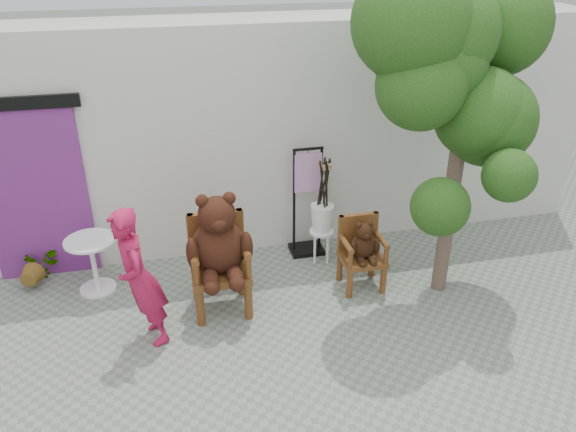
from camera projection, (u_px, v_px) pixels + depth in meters
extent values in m
plane|color=gray|center=(333.00, 371.00, 5.66)|extent=(60.00, 60.00, 0.00)
cube|color=silver|center=(270.00, 132.00, 7.66)|extent=(9.00, 1.00, 3.00)
cube|color=#6D2571|center=(36.00, 196.00, 6.79)|extent=(1.20, 0.08, 2.20)
cube|color=black|center=(14.00, 103.00, 6.23)|extent=(1.40, 0.06, 0.15)
cylinder|color=#4F2B11|center=(200.00, 307.00, 6.24)|extent=(0.10, 0.10, 0.46)
cylinder|color=#4F2B11|center=(196.00, 283.00, 6.66)|extent=(0.10, 0.10, 0.46)
cylinder|color=#4F2B11|center=(248.00, 301.00, 6.35)|extent=(0.10, 0.10, 0.46)
cylinder|color=#4F2B11|center=(242.00, 278.00, 6.77)|extent=(0.10, 0.10, 0.46)
cube|color=#4F2B11|center=(220.00, 272.00, 6.38)|extent=(0.65, 0.60, 0.09)
cube|color=#4F2B11|center=(216.00, 235.00, 6.44)|extent=(0.62, 0.09, 0.60)
cylinder|color=#4F2B11|center=(191.00, 238.00, 6.39)|extent=(0.09, 0.09, 0.60)
cylinder|color=#4F2B11|center=(196.00, 273.00, 6.03)|extent=(0.08, 0.08, 0.27)
cylinder|color=#4F2B11|center=(193.00, 251.00, 6.18)|extent=(0.09, 0.57, 0.09)
cylinder|color=#4F2B11|center=(240.00, 233.00, 6.50)|extent=(0.09, 0.09, 0.60)
cylinder|color=#4F2B11|center=(248.00, 267.00, 6.14)|extent=(0.08, 0.08, 0.27)
cylinder|color=#4F2B11|center=(244.00, 245.00, 6.29)|extent=(0.09, 0.57, 0.09)
ellipsoid|color=black|center=(219.00, 248.00, 6.27)|extent=(0.62, 0.53, 0.65)
sphere|color=black|center=(217.00, 215.00, 6.04)|extent=(0.41, 0.41, 0.41)
ellipsoid|color=black|center=(219.00, 224.00, 5.91)|extent=(0.19, 0.15, 0.15)
sphere|color=black|center=(202.00, 201.00, 5.94)|extent=(0.14, 0.14, 0.14)
sphere|color=black|center=(229.00, 198.00, 6.00)|extent=(0.14, 0.14, 0.14)
ellipsoid|color=black|center=(193.00, 253.00, 6.07)|extent=(0.14, 0.21, 0.37)
ellipsoid|color=black|center=(210.00, 278.00, 6.09)|extent=(0.18, 0.36, 0.18)
sphere|color=black|center=(212.00, 287.00, 5.98)|extent=(0.18, 0.18, 0.18)
ellipsoid|color=black|center=(246.00, 247.00, 6.19)|extent=(0.14, 0.21, 0.37)
ellipsoid|color=black|center=(235.00, 275.00, 6.15)|extent=(0.18, 0.36, 0.18)
sphere|color=black|center=(237.00, 284.00, 6.03)|extent=(0.18, 0.18, 0.18)
cylinder|color=#4F2B11|center=(350.00, 284.00, 6.72)|extent=(0.08, 0.08, 0.36)
cylinder|color=#4F2B11|center=(340.00, 267.00, 7.06)|extent=(0.08, 0.08, 0.36)
cylinder|color=#4F2B11|center=(383.00, 280.00, 6.81)|extent=(0.08, 0.08, 0.36)
cylinder|color=#4F2B11|center=(372.00, 263.00, 7.15)|extent=(0.08, 0.08, 0.36)
cube|color=#4F2B11|center=(362.00, 259.00, 6.84)|extent=(0.52, 0.47, 0.07)
cube|color=#4F2B11|center=(358.00, 231.00, 6.89)|extent=(0.49, 0.07, 0.47)
cylinder|color=#4F2B11|center=(340.00, 233.00, 6.84)|extent=(0.07, 0.07, 0.47)
cylinder|color=#4F2B11|center=(350.00, 259.00, 6.56)|extent=(0.06, 0.06, 0.22)
cylinder|color=#4F2B11|center=(346.00, 243.00, 6.68)|extent=(0.07, 0.45, 0.07)
cylinder|color=#4F2B11|center=(375.00, 229.00, 6.93)|extent=(0.07, 0.07, 0.47)
cylinder|color=#4F2B11|center=(386.00, 255.00, 6.65)|extent=(0.06, 0.06, 0.22)
cylinder|color=#4F2B11|center=(381.00, 239.00, 6.77)|extent=(0.07, 0.45, 0.07)
ellipsoid|color=black|center=(363.00, 247.00, 6.77)|extent=(0.31, 0.27, 0.33)
sphere|color=black|center=(364.00, 232.00, 6.65)|extent=(0.21, 0.21, 0.21)
ellipsoid|color=black|center=(367.00, 236.00, 6.59)|extent=(0.09, 0.07, 0.07)
sphere|color=black|center=(359.00, 225.00, 6.60)|extent=(0.07, 0.07, 0.07)
sphere|color=black|center=(371.00, 224.00, 6.63)|extent=(0.07, 0.07, 0.07)
ellipsoid|color=black|center=(353.00, 249.00, 6.67)|extent=(0.07, 0.10, 0.19)
ellipsoid|color=black|center=(361.00, 261.00, 6.68)|extent=(0.09, 0.18, 0.09)
sphere|color=black|center=(363.00, 265.00, 6.62)|extent=(0.09, 0.09, 0.09)
ellipsoid|color=black|center=(377.00, 246.00, 6.73)|extent=(0.07, 0.10, 0.19)
ellipsoid|color=black|center=(372.00, 259.00, 6.71)|extent=(0.09, 0.18, 0.09)
sphere|color=black|center=(374.00, 263.00, 6.65)|extent=(0.09, 0.09, 0.09)
imported|color=#AC1541|center=(139.00, 278.00, 5.74)|extent=(0.50, 0.65, 1.59)
cylinder|color=white|center=(90.00, 241.00, 6.63)|extent=(0.60, 0.60, 0.03)
cylinder|color=white|center=(94.00, 265.00, 6.79)|extent=(0.06, 0.06, 0.68)
cylinder|color=white|center=(98.00, 288.00, 6.94)|extent=(0.44, 0.44, 0.03)
cube|color=black|center=(294.00, 204.00, 7.39)|extent=(0.03, 0.03, 1.50)
cube|color=black|center=(320.00, 201.00, 7.46)|extent=(0.03, 0.03, 1.50)
cube|color=black|center=(308.00, 149.00, 7.08)|extent=(0.40, 0.03, 0.03)
cube|color=black|center=(306.00, 249.00, 7.75)|extent=(0.45, 0.35, 0.06)
cube|color=#C386BE|center=(308.00, 173.00, 7.22)|extent=(0.36, 0.04, 0.52)
cylinder|color=black|center=(308.00, 151.00, 7.09)|extent=(0.01, 0.01, 0.08)
cylinder|color=white|center=(322.00, 231.00, 7.36)|extent=(0.32, 0.32, 0.03)
cylinder|color=white|center=(325.00, 242.00, 7.55)|extent=(0.03, 0.03, 0.44)
cylinder|color=white|center=(313.00, 243.00, 7.52)|extent=(0.03, 0.03, 0.44)
cylinder|color=white|center=(317.00, 250.00, 7.37)|extent=(0.03, 0.03, 0.44)
cylinder|color=white|center=(329.00, 248.00, 7.40)|extent=(0.03, 0.03, 0.44)
cylinder|color=black|center=(320.00, 187.00, 7.11)|extent=(0.14, 0.07, 0.80)
cylinder|color=#956B43|center=(319.00, 163.00, 7.00)|extent=(0.05, 0.04, 0.08)
cylinder|color=black|center=(326.00, 190.00, 7.05)|extent=(0.10, 0.09, 0.80)
cylinder|color=#956B43|center=(330.00, 167.00, 6.88)|extent=(0.04, 0.04, 0.08)
cylinder|color=black|center=(323.00, 190.00, 7.03)|extent=(0.12, 0.05, 0.80)
cylinder|color=#956B43|center=(324.00, 168.00, 6.85)|extent=(0.04, 0.04, 0.07)
cylinder|color=black|center=(323.00, 187.00, 7.12)|extent=(0.15, 0.08, 0.79)
cylinder|color=#956B43|center=(325.00, 162.00, 7.02)|extent=(0.05, 0.04, 0.08)
cylinder|color=black|center=(326.00, 188.00, 7.11)|extent=(0.08, 0.14, 0.80)
cylinder|color=#956B43|center=(330.00, 163.00, 6.98)|extent=(0.04, 0.05, 0.08)
cylinder|color=black|center=(327.00, 189.00, 7.06)|extent=(0.08, 0.09, 0.80)
cylinder|color=#956B43|center=(330.00, 166.00, 6.90)|extent=(0.04, 0.04, 0.08)
cylinder|color=#4A362C|center=(455.00, 173.00, 6.29)|extent=(0.18, 0.18, 3.08)
sphere|color=#14340E|center=(500.00, 25.00, 6.19)|extent=(1.13, 1.13, 1.13)
sphere|color=#14340E|center=(480.00, 114.00, 5.99)|extent=(1.00, 1.00, 1.00)
sphere|color=#14340E|center=(442.00, 33.00, 5.76)|extent=(1.16, 1.16, 1.16)
sphere|color=#14340E|center=(437.00, 61.00, 5.80)|extent=(1.03, 1.03, 1.03)
sphere|color=#14340E|center=(489.00, 120.00, 6.06)|extent=(1.02, 1.02, 1.02)
sphere|color=#14340E|center=(411.00, 22.00, 5.52)|extent=(1.20, 1.20, 1.20)
sphere|color=#14340E|center=(421.00, 85.00, 5.68)|extent=(0.94, 0.94, 0.94)
sphere|color=#14340E|center=(440.00, 207.00, 5.77)|extent=(0.62, 0.62, 0.62)
sphere|color=#14340E|center=(509.00, 176.00, 5.66)|extent=(0.55, 0.55, 0.55)
imported|color=#14340E|center=(37.00, 267.00, 6.96)|extent=(0.50, 0.46, 0.47)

